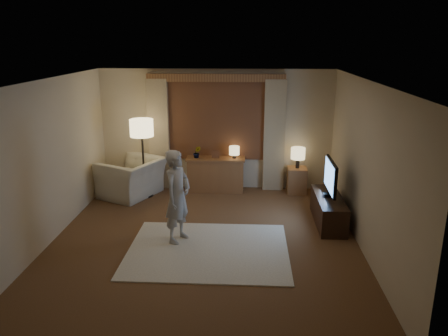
# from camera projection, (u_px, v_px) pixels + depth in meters

# --- Properties ---
(room) EXTENTS (5.04, 5.54, 2.64)m
(room) POSITION_uv_depth(u_px,v_px,m) (207.00, 155.00, 7.29)
(room) COLOR brown
(room) RESTS_ON ground
(rug) EXTENTS (2.50, 2.00, 0.02)m
(rug) POSITION_uv_depth(u_px,v_px,m) (208.00, 250.00, 6.86)
(rug) COLOR #F3E8CD
(rug) RESTS_ON floor
(sideboard) EXTENTS (1.20, 0.40, 0.70)m
(sideboard) POSITION_uv_depth(u_px,v_px,m) (216.00, 175.00, 9.48)
(sideboard) COLOR brown
(sideboard) RESTS_ON floor
(picture_frame) EXTENTS (0.16, 0.02, 0.20)m
(picture_frame) POSITION_uv_depth(u_px,v_px,m) (216.00, 155.00, 9.35)
(picture_frame) COLOR brown
(picture_frame) RESTS_ON sideboard
(plant) EXTENTS (0.17, 0.13, 0.30)m
(plant) POSITION_uv_depth(u_px,v_px,m) (197.00, 153.00, 9.36)
(plant) COLOR #999999
(plant) RESTS_ON sideboard
(table_lamp_sideboard) EXTENTS (0.22, 0.22, 0.30)m
(table_lamp_sideboard) POSITION_uv_depth(u_px,v_px,m) (234.00, 151.00, 9.30)
(table_lamp_sideboard) COLOR black
(table_lamp_sideboard) RESTS_ON sideboard
(floor_lamp) EXTENTS (0.48, 0.48, 1.64)m
(floor_lamp) POSITION_uv_depth(u_px,v_px,m) (142.00, 132.00, 8.87)
(floor_lamp) COLOR black
(floor_lamp) RESTS_ON floor
(armchair) EXTENTS (1.47, 1.54, 0.78)m
(armchair) POSITION_uv_depth(u_px,v_px,m) (132.00, 178.00, 9.17)
(armchair) COLOR beige
(armchair) RESTS_ON floor
(side_table) EXTENTS (0.40, 0.40, 0.56)m
(side_table) POSITION_uv_depth(u_px,v_px,m) (297.00, 180.00, 9.36)
(side_table) COLOR brown
(side_table) RESTS_ON floor
(table_lamp_side) EXTENTS (0.30, 0.30, 0.44)m
(table_lamp_side) POSITION_uv_depth(u_px,v_px,m) (298.00, 154.00, 9.19)
(table_lamp_side) COLOR black
(table_lamp_side) RESTS_ON side_table
(tv_stand) EXTENTS (0.45, 1.40, 0.50)m
(tv_stand) POSITION_uv_depth(u_px,v_px,m) (328.00, 210.00, 7.83)
(tv_stand) COLOR black
(tv_stand) RESTS_ON floor
(tv) EXTENTS (0.23, 0.92, 0.67)m
(tv) POSITION_uv_depth(u_px,v_px,m) (331.00, 177.00, 7.65)
(tv) COLOR black
(tv) RESTS_ON tv_stand
(person) EXTENTS (0.56, 0.66, 1.52)m
(person) POSITION_uv_depth(u_px,v_px,m) (178.00, 196.00, 6.97)
(person) COLOR #ABA79E
(person) RESTS_ON rug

